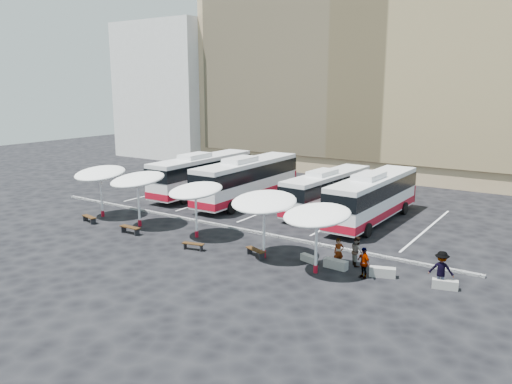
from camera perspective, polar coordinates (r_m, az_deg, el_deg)
The scene contains 26 objects.
ground at distance 34.85m, azimuth -4.12°, elevation -4.21°, with size 120.00×120.00×0.00m, color black.
sandstone_building at distance 61.81m, azimuth 14.73°, elevation 14.38°, with size 42.00×18.25×29.60m.
apartment_block at distance 72.91m, azimuth -8.21°, elevation 11.39°, with size 14.00×14.00×18.00m, color silver.
curb_divider at distance 35.20m, azimuth -3.63°, elevation -3.90°, with size 34.00×0.25×0.15m, color black.
bay_lines at distance 41.22m, azimuth 2.71°, elevation -1.61°, with size 24.15×12.00×0.01m.
bus_0 at distance 45.63m, azimuth -6.14°, elevation 2.19°, with size 2.95×12.12×3.84m.
bus_1 at distance 42.34m, azimuth -0.99°, elevation 1.56°, with size 3.01×12.47×3.95m.
bus_2 at distance 39.55m, azimuth 8.18°, elevation 0.27°, with size 2.92×10.83×3.40m.
bus_3 at distance 37.11m, azimuth 13.26°, elevation -0.46°, with size 2.92×11.79×3.73m.
sunshade_0 at distance 39.02m, azimuth -17.40°, elevation 2.03°, with size 4.23×4.28×3.91m.
sunshade_1 at distance 35.61m, azimuth -13.38°, elevation 1.37°, with size 4.73×4.76×3.93m.
sunshade_2 at distance 32.35m, azimuth -6.92°, elevation 0.14°, with size 4.29×4.32×3.67m.
sunshade_3 at distance 28.18m, azimuth 0.92°, elevation -1.16°, with size 4.09×4.13×3.89m.
sunshade_4 at distance 26.11m, azimuth 6.98°, elevation -2.66°, with size 4.48×4.51×3.72m.
wood_bench_0 at distance 38.17m, azimuth -18.52°, elevation -2.81°, with size 1.58×0.72×0.47m.
wood_bench_1 at distance 34.55m, azimuth -14.20°, elevation -4.04°, with size 1.63×0.45×0.50m.
wood_bench_2 at distance 30.57m, azimuth -7.20°, elevation -6.00°, with size 1.42×0.68×0.42m.
wood_bench_3 at distance 29.16m, azimuth -0.05°, elevation -6.76°, with size 1.51×0.86×0.45m.
conc_bench_0 at distance 28.53m, azimuth 6.07°, elevation -7.58°, with size 1.06×0.35×0.40m, color gray.
conc_bench_1 at distance 27.74m, azimuth 9.09°, elevation -8.13°, with size 1.33×0.44×0.50m, color gray.
conc_bench_2 at distance 27.09m, azimuth 14.25°, elevation -8.86°, with size 1.34×0.45×0.50m, color gray.
conc_bench_3 at distance 26.50m, azimuth 20.79°, elevation -9.84°, with size 1.21×0.40×0.46m, color gray.
passenger_0 at distance 27.99m, azimuth 9.43°, elevation -6.80°, with size 0.57×0.37×1.57m, color black.
passenger_1 at distance 28.18m, azimuth 11.50°, elevation -6.64°, with size 0.81×0.63×1.67m, color black.
passenger_2 at distance 26.52m, azimuth 12.18°, elevation -7.90°, with size 0.97×0.40×1.65m, color black.
passenger_3 at distance 26.35m, azimuth 20.41°, elevation -8.29°, with size 1.21×0.69×1.87m, color black.
Camera 1 is at (20.62, -26.33, 9.78)m, focal length 35.00 mm.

